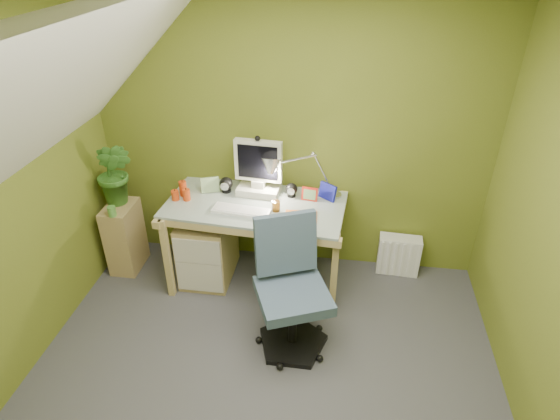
# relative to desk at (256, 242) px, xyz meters

# --- Properties ---
(floor) EXTENTS (3.20, 3.20, 0.01)m
(floor) POSITION_rel_desk_xyz_m (0.23, -1.23, -0.38)
(floor) COLOR #46464B
(floor) RESTS_ON ground
(wall_back) EXTENTS (3.20, 0.01, 2.40)m
(wall_back) POSITION_rel_desk_xyz_m (0.23, 0.37, 0.83)
(wall_back) COLOR olive
(wall_back) RESTS_ON floor
(slope_ceiling) EXTENTS (1.10, 3.20, 1.10)m
(slope_ceiling) POSITION_rel_desk_xyz_m (-0.77, -1.23, 1.48)
(slope_ceiling) COLOR white
(slope_ceiling) RESTS_ON wall_left
(desk) EXTENTS (1.45, 0.80, 0.75)m
(desk) POSITION_rel_desk_xyz_m (0.00, 0.00, 0.00)
(desk) COLOR tan
(desk) RESTS_ON floor
(monitor) EXTENTS (0.41, 0.26, 0.54)m
(monitor) POSITION_rel_desk_xyz_m (0.00, 0.18, 0.64)
(monitor) COLOR beige
(monitor) RESTS_ON desk
(speaker_left) EXTENTS (0.12, 0.12, 0.13)m
(speaker_left) POSITION_rel_desk_xyz_m (-0.27, 0.16, 0.44)
(speaker_left) COLOR black
(speaker_left) RESTS_ON desk
(speaker_right) EXTENTS (0.10, 0.10, 0.11)m
(speaker_right) POSITION_rel_desk_xyz_m (0.27, 0.16, 0.43)
(speaker_right) COLOR black
(speaker_right) RESTS_ON desk
(keyboard) EXTENTS (0.46, 0.19, 0.02)m
(keyboard) POSITION_rel_desk_xyz_m (-0.08, -0.14, 0.39)
(keyboard) COLOR white
(keyboard) RESTS_ON desk
(mousepad) EXTENTS (0.25, 0.19, 0.01)m
(mousepad) POSITION_rel_desk_xyz_m (0.38, -0.14, 0.38)
(mousepad) COLOR orange
(mousepad) RESTS_ON desk
(mouse) EXTENTS (0.11, 0.07, 0.04)m
(mouse) POSITION_rel_desk_xyz_m (0.38, -0.14, 0.39)
(mouse) COLOR white
(mouse) RESTS_ON mousepad
(amber_tumbler) EXTENTS (0.08, 0.08, 0.08)m
(amber_tumbler) POSITION_rel_desk_xyz_m (0.18, -0.08, 0.42)
(amber_tumbler) COLOR #9B5C16
(amber_tumbler) RESTS_ON desk
(candle_cluster) EXTENTS (0.17, 0.15, 0.12)m
(candle_cluster) POSITION_rel_desk_xyz_m (-0.60, 0.01, 0.44)
(candle_cluster) COLOR #D44012
(candle_cluster) RESTS_ON desk
(photo_frame_red) EXTENTS (0.13, 0.04, 0.11)m
(photo_frame_red) POSITION_rel_desk_xyz_m (0.42, 0.12, 0.43)
(photo_frame_red) COLOR red
(photo_frame_red) RESTS_ON desk
(photo_frame_blue) EXTENTS (0.14, 0.11, 0.13)m
(photo_frame_blue) POSITION_rel_desk_xyz_m (0.56, 0.16, 0.44)
(photo_frame_blue) COLOR #151A96
(photo_frame_blue) RESTS_ON desk
(photo_frame_green) EXTENTS (0.15, 0.07, 0.13)m
(photo_frame_green) POSITION_rel_desk_xyz_m (-0.40, 0.14, 0.44)
(photo_frame_green) COLOR #99BD82
(photo_frame_green) RESTS_ON desk
(desk_lamp) EXTENTS (0.55, 0.24, 0.58)m
(desk_lamp) POSITION_rel_desk_xyz_m (0.45, 0.18, 0.67)
(desk_lamp) COLOR silver
(desk_lamp) RESTS_ON desk
(side_ledge) EXTENTS (0.23, 0.35, 0.62)m
(side_ledge) POSITION_rel_desk_xyz_m (-1.17, 0.01, -0.06)
(side_ledge) COLOR tan
(side_ledge) RESTS_ON floor
(potted_plant) EXTENTS (0.35, 0.30, 0.57)m
(potted_plant) POSITION_rel_desk_xyz_m (-1.17, 0.06, 0.53)
(potted_plant) COLOR #346A23
(potted_plant) RESTS_ON side_ledge
(green_cup) EXTENTS (0.08, 0.08, 0.08)m
(green_cup) POSITION_rel_desk_xyz_m (-1.15, -0.14, 0.29)
(green_cup) COLOR #5DA243
(green_cup) RESTS_ON side_ledge
(task_chair) EXTENTS (0.70, 0.70, 0.97)m
(task_chair) POSITION_rel_desk_xyz_m (0.39, -0.71, 0.11)
(task_chair) COLOR #3D5064
(task_chair) RESTS_ON floor
(radiator) EXTENTS (0.36, 0.16, 0.35)m
(radiator) POSITION_rel_desk_xyz_m (1.20, 0.27, -0.20)
(radiator) COLOR silver
(radiator) RESTS_ON floor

